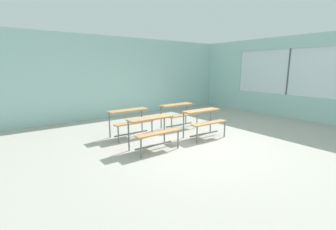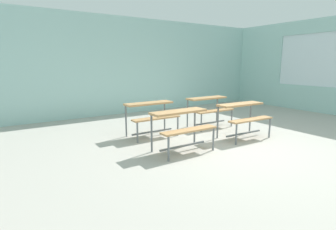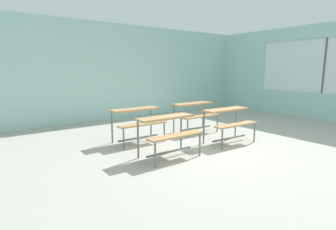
{
  "view_description": "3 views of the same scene",
  "coord_description": "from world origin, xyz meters",
  "px_view_note": "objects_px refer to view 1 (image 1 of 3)",
  "views": [
    {
      "loc": [
        -3.82,
        -3.9,
        1.89
      ],
      "look_at": [
        -0.22,
        1.0,
        0.62
      ],
      "focal_mm": 24.74,
      "sensor_mm": 36.0,
      "label": 1
    },
    {
      "loc": [
        -3.8,
        -3.3,
        1.6
      ],
      "look_at": [
        -0.59,
        1.62,
        0.43
      ],
      "focal_mm": 28.0,
      "sensor_mm": 36.0,
      "label": 2
    },
    {
      "loc": [
        -3.8,
        -3.3,
        1.6
      ],
      "look_at": [
        -0.92,
        0.64,
        0.74
      ],
      "focal_mm": 28.0,
      "sensor_mm": 36.0,
      "label": 3
    }
  ],
  "objects_px": {
    "desk_bench_r0c0": "(153,126)",
    "desk_bench_r0c1": "(204,117)",
    "desk_bench_r1c0": "(130,117)",
    "desk_bench_r1c1": "(179,110)"
  },
  "relations": [
    {
      "from": "desk_bench_r0c0",
      "to": "desk_bench_r1c0",
      "type": "relative_size",
      "value": 1.0
    },
    {
      "from": "desk_bench_r1c0",
      "to": "desk_bench_r1c1",
      "type": "bearing_deg",
      "value": -1.01
    },
    {
      "from": "desk_bench_r0c1",
      "to": "desk_bench_r1c0",
      "type": "relative_size",
      "value": 1.02
    },
    {
      "from": "desk_bench_r0c0",
      "to": "desk_bench_r1c0",
      "type": "bearing_deg",
      "value": 87.86
    },
    {
      "from": "desk_bench_r0c0",
      "to": "desk_bench_r1c0",
      "type": "height_order",
      "value": "same"
    },
    {
      "from": "desk_bench_r0c1",
      "to": "desk_bench_r1c0",
      "type": "distance_m",
      "value": 1.99
    },
    {
      "from": "desk_bench_r0c0",
      "to": "desk_bench_r0c1",
      "type": "relative_size",
      "value": 0.99
    },
    {
      "from": "desk_bench_r0c1",
      "to": "desk_bench_r1c0",
      "type": "height_order",
      "value": "same"
    },
    {
      "from": "desk_bench_r1c0",
      "to": "desk_bench_r1c1",
      "type": "xyz_separation_m",
      "value": [
        1.67,
        -0.03,
        0.0
      ]
    },
    {
      "from": "desk_bench_r0c0",
      "to": "desk_bench_r0c1",
      "type": "distance_m",
      "value": 1.62
    }
  ]
}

